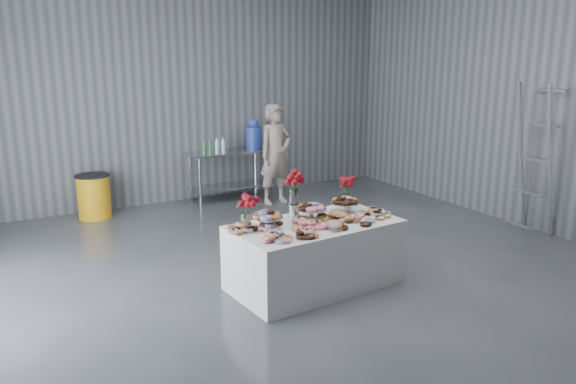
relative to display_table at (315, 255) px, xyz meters
name	(u,v)px	position (x,y,z in m)	size (l,w,h in m)	color
ground	(319,286)	(0.03, -0.05, -0.38)	(9.00, 9.00, 0.00)	#3C3E44
room_walls	(296,51)	(-0.24, 0.02, 2.26)	(8.04, 9.04, 4.02)	slate
display_table	(315,255)	(0.00, 0.00, 0.00)	(1.90, 1.00, 0.75)	white
prep_table	(229,166)	(0.68, 4.05, 0.24)	(1.50, 0.60, 0.90)	silver
donut_mounds	(318,221)	(0.00, -0.05, 0.42)	(1.80, 0.80, 0.09)	#DF8451
cake_stand_left	(267,216)	(-0.56, 0.10, 0.52)	(0.36, 0.36, 0.17)	silver
cake_stand_mid	(311,208)	(0.04, 0.15, 0.52)	(0.36, 0.36, 0.17)	silver
cake_stand_right	(345,201)	(0.54, 0.19, 0.52)	(0.36, 0.36, 0.17)	silver
danish_pile	(374,211)	(0.76, -0.09, 0.43)	(0.48, 0.48, 0.11)	white
bouquet_left	(246,203)	(-0.77, 0.19, 0.67)	(0.26, 0.26, 0.42)	white
bouquet_right	(347,185)	(0.67, 0.36, 0.67)	(0.26, 0.26, 0.42)	white
bouquet_center	(294,185)	(-0.08, 0.34, 0.75)	(0.26, 0.26, 0.57)	silver
water_jug	(253,135)	(1.18, 4.05, 0.77)	(0.28, 0.28, 0.55)	#4260E1
drink_bottles	(214,146)	(0.36, 3.95, 0.66)	(0.54, 0.08, 0.27)	#268C33
person	(276,154)	(1.31, 3.44, 0.50)	(0.64, 0.42, 1.76)	#CC8C93
trash_barrel	(94,196)	(-1.69, 4.05, -0.02)	(0.55, 0.55, 0.71)	#FFAE15
stepladder	(535,159)	(3.78, 0.09, 0.74)	(0.24, 0.55, 2.23)	silver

